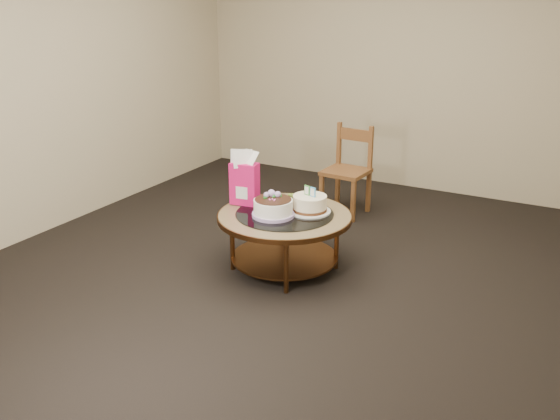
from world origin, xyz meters
The scene contains 8 objects.
ground centered at (0.00, 0.00, 0.00)m, with size 5.00×5.00×0.00m, color black.
room_walls centered at (0.00, 0.00, 1.54)m, with size 4.52×5.02×2.61m.
coffee_table centered at (0.00, 0.00, 0.38)m, with size 1.02×1.02×0.46m.
decorated_cake centered at (-0.05, -0.09, 0.52)m, with size 0.32×0.32×0.18m.
cream_cake centered at (0.15, 0.12, 0.52)m, with size 0.32×0.32×0.20m.
gift_bag centered at (-0.38, 0.04, 0.67)m, with size 0.23×0.18×0.43m.
pillar_candle centered at (-0.07, 0.23, 0.48)m, with size 0.11×0.11×0.08m.
dining_chair centered at (-0.08, 1.41, 0.43)m, with size 0.41×0.41×0.84m.
Camera 1 is at (2.08, -3.87, 2.09)m, focal length 40.00 mm.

